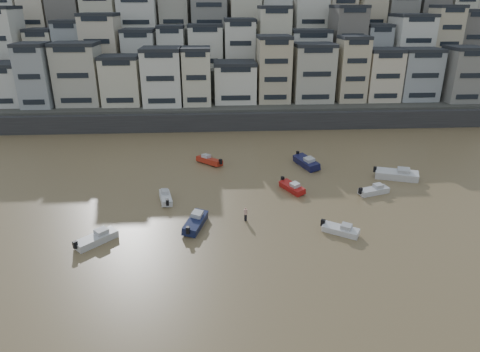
{
  "coord_description": "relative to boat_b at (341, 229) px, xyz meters",
  "views": [
    {
      "loc": [
        6.81,
        -19.01,
        24.02
      ],
      "look_at": [
        9.85,
        30.0,
        4.0
      ],
      "focal_mm": 32.0,
      "sensor_mm": 36.0,
      "label": 1
    }
  ],
  "objects": [
    {
      "name": "boat_c",
      "position": [
        -16.22,
        2.61,
        0.16
      ],
      "size": [
        3.24,
        5.87,
        1.52
      ],
      "primitive_type": null,
      "rotation": [
        0.0,
        0.0,
        1.3
      ],
      "color": "#151D43",
      "rests_on": "ground"
    },
    {
      "name": "boat_i",
      "position": [
        0.53,
        21.27,
        0.25
      ],
      "size": [
        3.79,
        6.57,
        1.7
      ],
      "primitive_type": null,
      "rotation": [
        0.0,
        0.0,
        -1.27
      ],
      "color": "#13153E",
      "rests_on": "ground"
    },
    {
      "name": "boat_g",
      "position": [
        12.58,
        15.18,
        0.29
      ],
      "size": [
        6.88,
        4.18,
        1.78
      ],
      "primitive_type": null,
      "rotation": [
        0.0,
        0.0,
        -0.34
      ],
      "color": "silver",
      "rests_on": "ground"
    },
    {
      "name": "boat_j",
      "position": [
        -26.7,
        -0.33,
        0.09
      ],
      "size": [
        4.71,
        4.78,
        1.38
      ],
      "primitive_type": null,
      "rotation": [
        0.0,
        0.0,
        0.8
      ],
      "color": "silver",
      "rests_on": "ground"
    },
    {
      "name": "hillside",
      "position": [
        -5.87,
        82.83,
        12.41
      ],
      "size": [
        141.04,
        66.0,
        50.0
      ],
      "color": "#4C4C47",
      "rests_on": "ground"
    },
    {
      "name": "boat_b",
      "position": [
        0.0,
        0.0,
        0.0
      ],
      "size": [
        4.47,
        3.65,
        1.2
      ],
      "primitive_type": null,
      "rotation": [
        0.0,
        0.0,
        -0.59
      ],
      "color": "silver",
      "rests_on": "ground"
    },
    {
      "name": "boat_f",
      "position": [
        -20.34,
        9.79,
        0.01
      ],
      "size": [
        2.38,
        4.72,
        1.23
      ],
      "primitive_type": null,
      "rotation": [
        0.0,
        0.0,
        1.78
      ],
      "color": "silver",
      "rests_on": "ground"
    },
    {
      "name": "person_pink",
      "position": [
        -10.35,
        3.77,
        0.27
      ],
      "size": [
        0.44,
        0.44,
        1.74
      ],
      "primitive_type": null,
      "color": "#CEA092",
      "rests_on": "ground"
    },
    {
      "name": "boat_d",
      "position": [
        7.48,
        10.32,
        0.04
      ],
      "size": [
        4.92,
        2.93,
        1.28
      ],
      "primitive_type": null,
      "rotation": [
        0.0,
        0.0,
        0.32
      ],
      "color": "silver",
      "rests_on": "ground"
    },
    {
      "name": "harbor_wall",
      "position": [
        -10.6,
        42.99,
        1.15
      ],
      "size": [
        140.0,
        3.0,
        3.5
      ],
      "primitive_type": "cube",
      "color": "#38383A",
      "rests_on": "ground"
    },
    {
      "name": "boat_h",
      "position": [
        -14.7,
        23.33,
        0.08
      ],
      "size": [
        4.81,
        4.59,
        1.37
      ],
      "primitive_type": null,
      "rotation": [
        0.0,
        0.0,
        2.4
      ],
      "color": "#A82514",
      "rests_on": "ground"
    },
    {
      "name": "boat_e",
      "position": [
        -3.38,
        11.97,
        0.05
      ],
      "size": [
        3.51,
        4.97,
        1.3
      ],
      "primitive_type": null,
      "rotation": [
        0.0,
        0.0,
        -1.11
      ],
      "color": "#AB1715",
      "rests_on": "ground"
    }
  ]
}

